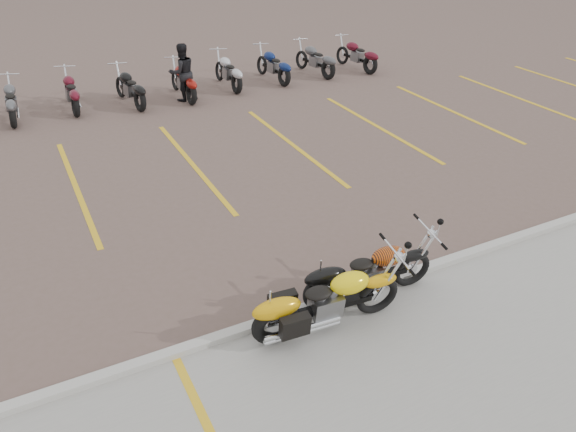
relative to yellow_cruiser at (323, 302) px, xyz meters
name	(u,v)px	position (x,y,z in m)	size (l,w,h in m)	color
ground	(262,246)	(0.13, 2.43, -0.49)	(100.00, 100.00, 0.00)	brown
concrete_apron	(414,425)	(0.13, -2.07, -0.48)	(60.00, 5.00, 0.01)	#9E9B93
curb	(315,306)	(0.13, 0.43, -0.43)	(60.00, 0.18, 0.12)	#ADAAA3
parking_stripes	(193,165)	(0.13, 6.43, -0.49)	(38.00, 5.50, 0.01)	gold
yellow_cruiser	(323,302)	(0.00, 0.00, 0.00)	(2.39, 0.40, 0.98)	black
flame_cruiser	(365,274)	(0.96, 0.34, -0.03)	(2.27, 0.42, 0.93)	black
person_b	(182,72)	(1.45, 11.10, 0.39)	(0.85, 0.66, 1.75)	black
bg_bike_row	(99,89)	(-1.00, 11.61, 0.06)	(18.88, 2.03, 1.10)	black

